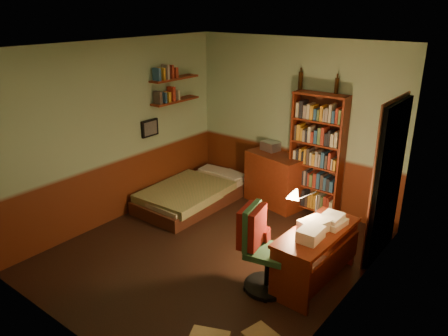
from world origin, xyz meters
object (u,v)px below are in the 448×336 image
Objects in this scene: bed at (193,187)px; office_chair at (268,251)px; bookshelf at (316,156)px; desk at (315,256)px; dresser at (275,179)px; mini_stereo at (270,146)px; desk_lamp at (317,197)px.

office_chair is (2.17, -1.19, 0.22)m from bed.
bed is at bearing 139.24° from office_chair.
bookshelf is 1.52× the size of desk.
desk is (0.84, -1.60, -0.60)m from bookshelf.
dresser is 0.96× the size of office_chair.
mini_stereo is 2.52m from office_chair.
mini_stereo is at bearing 174.79° from bookshelf.
bookshelf is at bearing 106.61° from desk_lamp.
desk is at bearing -32.17° from mini_stereo.
dresser is 1.42× the size of desk_lamp.
office_chair is (1.13, -1.98, 0.07)m from dresser.
desk_lamp reaches higher than office_chair.
bookshelf reaches higher than mini_stereo.
desk_lamp reaches higher than dresser.
bookshelf is (0.64, 0.08, 0.51)m from dresser.
bed is 1.49× the size of desk.
dresser is (1.04, 0.79, 0.15)m from bed.
bed is at bearing -154.81° from bookshelf.
bookshelf reaches higher than office_chair.
desk is 1.25× the size of office_chair.
desk_lamp is at bearing -65.68° from bookshelf.
bed is 1.41m from mini_stereo.
office_chair is at bearing -48.53° from dresser.
dresser is 3.45× the size of mini_stereo.
dresser is at bearing -21.07° from mini_stereo.
bookshelf is at bearing 19.40° from dresser.
bed is 6.71× the size of mini_stereo.
bed is 2.75× the size of desk_lamp.
bookshelf is 1.62m from desk_lamp.
mini_stereo is 0.22× the size of desk.
desk_lamp is (0.73, -1.45, 0.06)m from bookshelf.
mini_stereo reaches higher than bed.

